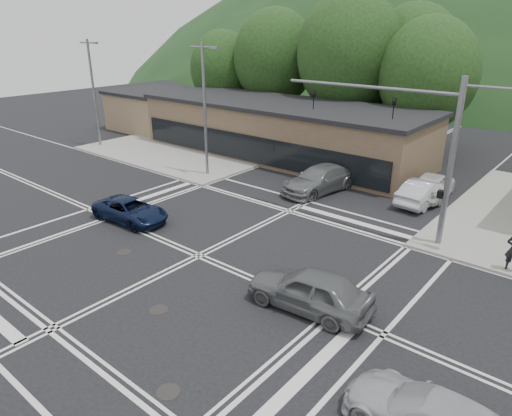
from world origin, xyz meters
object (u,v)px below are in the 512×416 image
Objects in this scene: car_blue_west at (130,210)px; car_queue_a at (424,192)px; car_grey_center at (310,290)px; car_queue_b at (433,185)px; car_northbound at (320,179)px.

car_blue_west is 17.09m from car_queue_a.
car_queue_a is at bearing 177.71° from car_grey_center.
car_queue_b is (11.35, 14.21, 0.19)m from car_blue_west.
car_grey_center is 15.04m from car_queue_b.
car_blue_west is at bearing 47.57° from car_queue_b.
car_northbound is (-6.00, -3.52, 0.01)m from car_queue_b.
car_northbound is (-6.80, 11.50, 0.00)m from car_grey_center.
car_queue_b is 0.84× the size of car_northbound.
car_queue_a is 1.44m from car_queue_b.
car_queue_b is at bearing 177.39° from car_grey_center.
car_grey_center is at bearing 97.41° from car_queue_a.
car_blue_west is at bearing -106.73° from car_northbound.
car_grey_center is 1.05× the size of car_queue_a.
car_blue_west is at bearing -99.46° from car_grey_center.
car_blue_west is 18.19m from car_queue_b.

